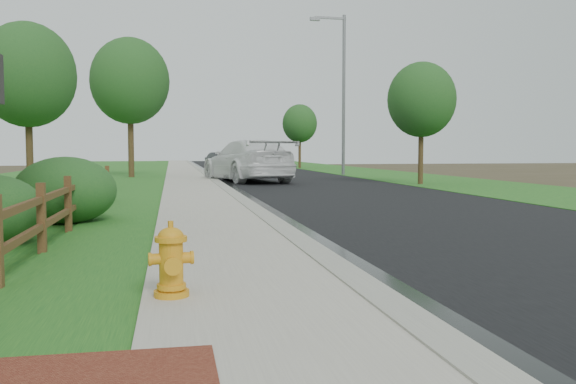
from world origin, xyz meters
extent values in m
plane|color=#3B3520|center=(0.00, 0.00, 0.00)|extent=(120.00, 120.00, 0.00)
cube|color=black|center=(4.60, 35.00, 0.01)|extent=(8.00, 90.00, 0.02)
cube|color=gray|center=(0.40, 35.00, 0.06)|extent=(0.40, 90.00, 0.12)
cube|color=black|center=(0.75, 35.00, 0.02)|extent=(0.50, 90.00, 0.00)
cube|color=#A39B8E|center=(-0.90, 35.00, 0.05)|extent=(2.20, 90.00, 0.10)
cube|color=#17511C|center=(-2.80, 35.00, 0.03)|extent=(1.60, 90.00, 0.06)
cube|color=#17511C|center=(-8.00, 35.00, 0.02)|extent=(9.00, 90.00, 0.04)
cube|color=#17511C|center=(11.50, 35.00, 0.02)|extent=(6.00, 90.00, 0.04)
cube|color=#462517|center=(-3.60, 5.20, 0.55)|extent=(0.12, 0.12, 1.10)
cube|color=#462517|center=(-3.60, 7.60, 0.55)|extent=(0.12, 0.12, 1.10)
cube|color=#462517|center=(-3.60, 10.00, 0.55)|extent=(0.12, 0.12, 1.10)
cube|color=#462517|center=(-3.60, 12.40, 0.55)|extent=(0.12, 0.12, 1.10)
cube|color=#462517|center=(-3.60, 14.80, 0.55)|extent=(0.12, 0.12, 1.10)
cube|color=#462517|center=(-3.60, 4.00, 0.45)|extent=(0.08, 2.35, 0.10)
cube|color=#462517|center=(-3.60, 4.00, 0.85)|extent=(0.08, 2.35, 0.10)
cube|color=#462517|center=(-3.60, 6.40, 0.45)|extent=(0.08, 2.35, 0.10)
cube|color=#462517|center=(-3.60, 6.40, 0.85)|extent=(0.08, 2.35, 0.10)
cube|color=#462517|center=(-3.60, 8.80, 0.45)|extent=(0.08, 2.35, 0.10)
cube|color=#462517|center=(-3.60, 8.80, 0.85)|extent=(0.08, 2.35, 0.10)
cube|color=#462517|center=(-3.60, 11.20, 0.45)|extent=(0.08, 2.35, 0.10)
cube|color=#462517|center=(-3.60, 11.20, 0.85)|extent=(0.08, 2.35, 0.10)
cube|color=#462517|center=(-3.60, 13.60, 0.45)|extent=(0.08, 2.35, 0.10)
cube|color=#462517|center=(-3.60, 13.60, 0.85)|extent=(0.08, 2.35, 0.10)
cylinder|color=#C68F17|center=(-1.70, 1.87, 0.13)|extent=(0.36, 0.36, 0.06)
cylinder|color=#C68F17|center=(-1.70, 1.87, 0.42)|extent=(0.24, 0.24, 0.55)
cylinder|color=#C68F17|center=(-1.70, 1.87, 0.21)|extent=(0.29, 0.29, 0.05)
cylinder|color=#C68F17|center=(-1.70, 1.87, 0.69)|extent=(0.33, 0.33, 0.05)
ellipsoid|color=#C68F17|center=(-1.70, 1.87, 0.71)|extent=(0.26, 0.26, 0.20)
cylinder|color=#C68F17|center=(-1.70, 1.87, 0.84)|extent=(0.06, 0.06, 0.07)
cylinder|color=#C68F17|center=(-1.69, 1.71, 0.45)|extent=(0.17, 0.14, 0.16)
cylinder|color=#C68F17|center=(-1.88, 1.85, 0.49)|extent=(0.15, 0.14, 0.13)
cylinder|color=#C68F17|center=(-1.52, 1.88, 0.49)|extent=(0.15, 0.14, 0.13)
imported|color=white|center=(2.00, 25.46, 1.03)|extent=(4.37, 7.45, 2.03)
imported|color=black|center=(2.87, 39.53, 0.80)|extent=(3.48, 4.95, 1.56)
imported|color=black|center=(2.00, 39.62, 0.70)|extent=(2.50, 4.38, 1.37)
cylinder|color=slate|center=(8.70, 31.74, 4.85)|extent=(0.19, 0.19, 9.70)
cube|color=slate|center=(7.84, 31.71, 9.49)|extent=(1.94, 0.20, 0.13)
cube|color=slate|center=(6.87, 31.67, 9.38)|extent=(0.60, 0.26, 0.19)
ellipsoid|color=#1B4C1E|center=(-3.90, 9.21, 0.72)|extent=(2.39, 2.39, 1.45)
cylinder|color=#362416|center=(-7.00, 20.38, 1.93)|extent=(0.27, 0.27, 3.87)
ellipsoid|color=#1B4C1E|center=(-7.00, 20.38, 4.42)|extent=(3.62, 3.62, 3.98)
cylinder|color=#362416|center=(9.37, 21.49, 1.67)|extent=(0.23, 0.23, 3.35)
ellipsoid|color=#1B4C1E|center=(9.37, 21.49, 3.82)|extent=(3.06, 3.06, 3.37)
cylinder|color=#362416|center=(-3.90, 31.05, 2.37)|extent=(0.33, 0.33, 4.75)
ellipsoid|color=#1B4C1E|center=(-3.90, 31.05, 5.42)|extent=(4.38, 4.38, 4.82)
cylinder|color=#362416|center=(9.00, 46.08, 1.66)|extent=(0.23, 0.23, 3.31)
ellipsoid|color=#1B4C1E|center=(9.00, 46.08, 3.79)|extent=(2.93, 2.93, 3.22)
camera|label=1|loc=(-1.69, -4.37, 1.59)|focal=38.00mm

